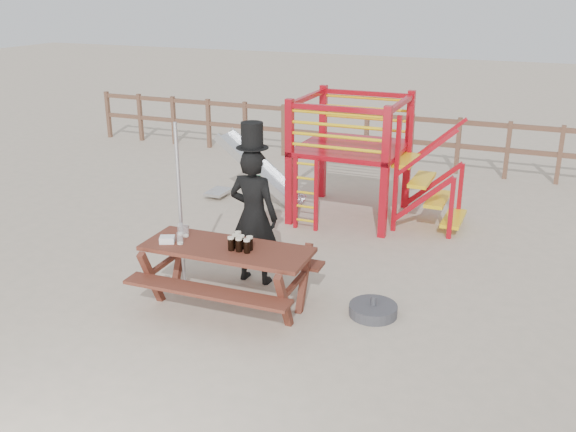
% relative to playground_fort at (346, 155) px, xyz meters
% --- Properties ---
extents(ground, '(60.00, 60.00, 0.00)m').
position_rel_playground_fort_xyz_m(ground, '(-0.12, -3.58, -1.07)').
color(ground, '#BFAC95').
rests_on(ground, ground).
extents(back_fence, '(15.09, 0.09, 1.20)m').
position_rel_playground_fort_xyz_m(back_fence, '(-0.12, 3.42, -0.34)').
color(back_fence, brown).
rests_on(back_fence, ground).
extents(playground_fort, '(4.71, 1.84, 2.10)m').
position_rel_playground_fort_xyz_m(playground_fort, '(0.00, 0.00, 0.00)').
color(playground_fort, '#AC0B17').
rests_on(playground_fort, ground).
extents(picnic_table, '(2.11, 1.48, 0.80)m').
position_rel_playground_fort_xyz_m(picnic_table, '(-0.28, -3.82, -0.57)').
color(picnic_table, maroon).
rests_on(picnic_table, ground).
extents(man_with_hat, '(0.68, 0.45, 2.18)m').
position_rel_playground_fort_xyz_m(man_with_hat, '(-0.31, -3.01, -0.10)').
color(man_with_hat, black).
rests_on(man_with_hat, ground).
extents(metal_pole, '(0.05, 0.05, 2.22)m').
position_rel_playground_fort_xyz_m(metal_pole, '(-1.08, -3.56, 0.04)').
color(metal_pole, '#B2B2B7').
rests_on(metal_pole, ground).
extents(parasol_base, '(0.59, 0.59, 0.25)m').
position_rel_playground_fort_xyz_m(parasol_base, '(1.45, -3.35, -1.00)').
color(parasol_base, '#3C3C41').
rests_on(parasol_base, ground).
extents(paper_bag, '(0.22, 0.20, 0.08)m').
position_rel_playground_fort_xyz_m(paper_bag, '(-1.02, -3.98, -0.23)').
color(paper_bag, white).
rests_on(paper_bag, picnic_table).
extents(stout_pints, '(0.29, 0.26, 0.17)m').
position_rel_playground_fort_xyz_m(stout_pints, '(-0.10, -3.82, -0.18)').
color(stout_pints, black).
rests_on(stout_pints, picnic_table).
extents(empty_glasses, '(0.24, 0.35, 0.15)m').
position_rel_playground_fort_xyz_m(empty_glasses, '(-0.93, -3.78, -0.20)').
color(empty_glasses, silver).
rests_on(empty_glasses, picnic_table).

